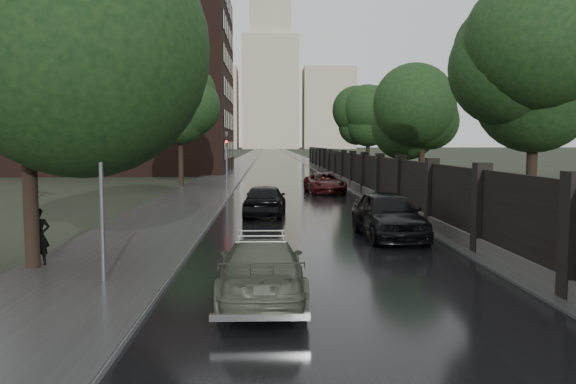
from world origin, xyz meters
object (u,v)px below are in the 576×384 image
Objects in this scene: tree_right_c at (368,124)px; volga_sedan at (261,268)px; tree_right_a at (534,94)px; tree_left_far at (180,116)px; tree_right_b at (422,115)px; lamp_post at (101,170)px; hatchback_left at (265,200)px; car_right_far at (325,183)px; car_right_near at (388,215)px; tree_left_near at (23,13)px; pedestrian_umbrella at (37,205)px; traffic_light at (227,157)px.

tree_right_c is 40.83m from volga_sedan.
tree_right_a is 12.72m from volga_sedan.
tree_left_far reaches higher than volga_sedan.
tree_right_b is (0.00, 14.00, 0.00)m from tree_right_a.
tree_right_c is 1.37× the size of lamp_post.
tree_right_c reaches higher than hatchback_left.
hatchback_left is at bearing -90.89° from volga_sedan.
volga_sedan is 0.91× the size of car_right_far.
car_right_near is (-5.04, -0.19, -4.13)m from tree_right_a.
lamp_post is 24.86m from car_right_far.
tree_right_b is 13.15m from hatchback_left.
tree_right_b reaches higher than lamp_post.
hatchback_left is at bearing 61.55° from tree_left_near.
tree_left_near reaches higher than tree_right_c.
lamp_post reaches higher than car_right_near.
tree_right_b is 1.61× the size of hatchback_left.
tree_right_b is 1.37× the size of lamp_post.
tree_right_b is at bearing -114.24° from volga_sedan.
lamp_post reaches higher than car_right_far.
lamp_post is at bearing -153.26° from tree_right_a.
pedestrian_umbrella reaches higher than car_right_near.
tree_left_far is 26.91m from tree_right_a.
volga_sedan is (3.59, -1.02, -2.03)m from lamp_post.
traffic_light is 0.92× the size of hatchback_left.
volga_sedan is at bearing -48.27° from pedestrian_umbrella.
tree_right_c is 1.59× the size of volga_sedan.
tree_right_c is 39.86m from pedestrian_umbrella.
tree_left_far reaches higher than pedestrian_umbrella.
tree_right_b is (15.50, -8.00, -0.29)m from tree_left_far.
pedestrian_umbrella is at bearing 72.42° from tree_left_near.
tree_right_a reaches higher than lamp_post.
tree_left_near reaches higher than tree_right_a.
tree_left_near is at bearing 145.71° from lamp_post.
traffic_light is at bearing 176.74° from car_right_far.
hatchback_left is (2.50, -11.29, -1.66)m from traffic_light.
hatchback_left is at bearing -138.27° from tree_right_b.
tree_left_near is 1.24× the size of tree_left_far.
traffic_light is at bearing 81.47° from tree_left_near.
volga_sedan is (6.19, -29.52, -4.60)m from tree_left_far.
lamp_post is 1.18× the size of hatchback_left.
car_right_far is (6.34, 0.14, -1.73)m from traffic_light.
tree_left_near is 39.99m from tree_right_c.
traffic_light is 1.73× the size of pedestrian_umbrella.
traffic_light is at bearing 124.77° from tree_right_a.
lamp_post reaches higher than pedestrian_umbrella.
tree_right_c is at bearing 71.48° from lamp_post.
tree_right_b is 24.33m from lamp_post.
tree_left_far is at bearing 125.17° from tree_right_a.
tree_left_far is at bearing 68.35° from pedestrian_umbrella.
pedestrian_umbrella is at bearing 141.03° from lamp_post.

